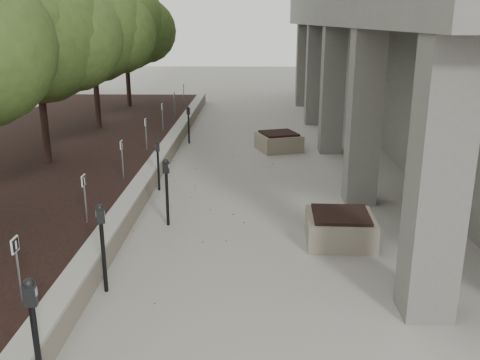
# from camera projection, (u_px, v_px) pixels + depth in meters

# --- Properties ---
(ground) EXTENTS (90.00, 90.00, 0.00)m
(ground) POSITION_uv_depth(u_px,v_px,m) (186.00, 349.00, 6.92)
(ground) COLOR gray
(ground) RESTS_ON ground
(retaining_wall) EXTENTS (0.39, 26.00, 0.50)m
(retaining_wall) POSITION_uv_depth(u_px,v_px,m) (162.00, 159.00, 15.50)
(retaining_wall) COLOR gray
(retaining_wall) RESTS_ON ground
(planting_bed) EXTENTS (7.00, 26.00, 0.40)m
(planting_bed) POSITION_uv_depth(u_px,v_px,m) (39.00, 160.00, 15.59)
(planting_bed) COLOR black
(planting_bed) RESTS_ON ground
(crabapple_tree_3) EXTENTS (4.60, 4.00, 5.44)m
(crabapple_tree_3) POSITION_uv_depth(u_px,v_px,m) (38.00, 62.00, 13.77)
(crabapple_tree_3) COLOR #324C1D
(crabapple_tree_3) RESTS_ON planting_bed
(crabapple_tree_4) EXTENTS (4.60, 4.00, 5.44)m
(crabapple_tree_4) POSITION_uv_depth(u_px,v_px,m) (93.00, 51.00, 18.56)
(crabapple_tree_4) COLOR #324C1D
(crabapple_tree_4) RESTS_ON planting_bed
(crabapple_tree_5) EXTENTS (4.60, 4.00, 5.44)m
(crabapple_tree_5) POSITION_uv_depth(u_px,v_px,m) (126.00, 45.00, 23.34)
(crabapple_tree_5) COLOR #324C1D
(crabapple_tree_5) RESTS_ON planting_bed
(parking_sign_2) EXTENTS (0.04, 0.22, 0.96)m
(parking_sign_2) POSITION_uv_depth(u_px,v_px,m) (18.00, 270.00, 7.19)
(parking_sign_2) COLOR black
(parking_sign_2) RESTS_ON planting_bed
(parking_sign_3) EXTENTS (0.04, 0.22, 0.96)m
(parking_sign_3) POSITION_uv_depth(u_px,v_px,m) (85.00, 199.00, 10.06)
(parking_sign_3) COLOR black
(parking_sign_3) RESTS_ON planting_bed
(parking_sign_4) EXTENTS (0.04, 0.22, 0.96)m
(parking_sign_4) POSITION_uv_depth(u_px,v_px,m) (122.00, 159.00, 12.93)
(parking_sign_4) COLOR black
(parking_sign_4) RESTS_ON planting_bed
(parking_sign_5) EXTENTS (0.04, 0.22, 0.96)m
(parking_sign_5) POSITION_uv_depth(u_px,v_px,m) (146.00, 134.00, 15.80)
(parking_sign_5) COLOR black
(parking_sign_5) RESTS_ON planting_bed
(parking_sign_6) EXTENTS (0.04, 0.22, 0.96)m
(parking_sign_6) POSITION_uv_depth(u_px,v_px,m) (163.00, 117.00, 18.67)
(parking_sign_6) COLOR black
(parking_sign_6) RESTS_ON planting_bed
(parking_sign_7) EXTENTS (0.04, 0.22, 0.96)m
(parking_sign_7) POSITION_uv_depth(u_px,v_px,m) (175.00, 104.00, 21.54)
(parking_sign_7) COLOR black
(parking_sign_7) RESTS_ON planting_bed
(parking_sign_8) EXTENTS (0.04, 0.22, 0.96)m
(parking_sign_8) POSITION_uv_depth(u_px,v_px,m) (184.00, 94.00, 24.41)
(parking_sign_8) COLOR black
(parking_sign_8) RESTS_ON planting_bed
(parking_meter_1) EXTENTS (0.17, 0.13, 1.55)m
(parking_meter_1) POSITION_uv_depth(u_px,v_px,m) (36.00, 342.00, 5.75)
(parking_meter_1) COLOR black
(parking_meter_1) RESTS_ON ground
(parking_meter_2) EXTENTS (0.17, 0.15, 1.48)m
(parking_meter_2) POSITION_uv_depth(u_px,v_px,m) (103.00, 249.00, 8.19)
(parking_meter_2) COLOR black
(parking_meter_2) RESTS_ON ground
(parking_meter_3) EXTENTS (0.16, 0.12, 1.45)m
(parking_meter_3) POSITION_uv_depth(u_px,v_px,m) (167.00, 193.00, 10.93)
(parking_meter_3) COLOR black
(parking_meter_3) RESTS_ON ground
(parking_meter_4) EXTENTS (0.14, 0.11, 1.30)m
(parking_meter_4) POSITION_uv_depth(u_px,v_px,m) (158.00, 166.00, 13.24)
(parking_meter_4) COLOR black
(parking_meter_4) RESTS_ON ground
(parking_meter_5) EXTENTS (0.14, 0.11, 1.30)m
(parking_meter_5) POSITION_uv_depth(u_px,v_px,m) (189.00, 125.00, 18.36)
(parking_meter_5) COLOR black
(parking_meter_5) RESTS_ON ground
(planter_front) EXTENTS (1.34, 1.34, 0.60)m
(planter_front) POSITION_uv_depth(u_px,v_px,m) (340.00, 228.00, 10.20)
(planter_front) COLOR gray
(planter_front) RESTS_ON ground
(planter_back) EXTENTS (1.64, 1.64, 0.61)m
(planter_back) POSITION_uv_depth(u_px,v_px,m) (279.00, 141.00, 17.51)
(planter_back) COLOR gray
(planter_back) RESTS_ON ground
(berry_scatter) EXTENTS (3.30, 14.10, 0.02)m
(berry_scatter) POSITION_uv_depth(u_px,v_px,m) (209.00, 215.00, 11.70)
(berry_scatter) COLOR maroon
(berry_scatter) RESTS_ON ground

